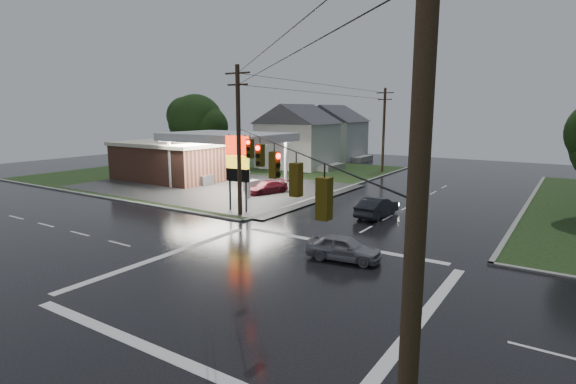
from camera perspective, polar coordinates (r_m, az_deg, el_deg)
The scene contains 14 objects.
ground at distance 21.18m, azimuth -2.31°, elevation -11.32°, with size 120.00×120.00×0.00m, color black.
grass_nw at distance 56.81m, azimuth -8.49°, elevation 2.40°, with size 36.00×36.00×0.08m, color black.
gas_station at distance 51.78m, azimuth -12.93°, elevation 4.28°, with size 26.20×18.00×5.60m.
pylon_sign at distance 34.63m, azimuth -6.45°, elevation 3.99°, with size 2.00×0.35×6.00m.
utility_pole_nw at distance 33.07m, azimuth -6.28°, elevation 6.67°, with size 2.20×0.32×11.00m.
utility_pole_se at distance 7.11m, azimuth 15.77°, elevation -7.32°, with size 2.20×0.32×11.00m.
utility_pole_n at distance 57.97m, azimuth 12.06°, elevation 7.83°, with size 2.20×0.32×10.50m.
traffic_signals at distance 19.70m, azimuth -2.44°, elevation 6.44°, with size 26.87×26.87×1.47m.
house_near at distance 61.37m, azimuth 1.24°, elevation 7.19°, with size 11.05×8.48×8.60m.
house_far at distance 72.27m, azimuth 5.65°, elevation 7.63°, with size 11.05×8.48×8.60m.
tree_nw_behind at distance 64.58m, azimuth -11.53°, elevation 8.73°, with size 8.93×7.60×10.00m.
car_north at distance 33.93m, azimuth 11.24°, elevation -1.87°, with size 1.57×4.51×1.49m, color black.
car_crossing at distance 24.00m, azimuth 7.10°, elevation -7.04°, with size 1.60×3.98×1.35m, color gray.
car_pump at distance 42.26m, azimuth -2.76°, elevation 0.56°, with size 1.75×4.30×1.25m, color maroon.
Camera 1 is at (11.46, -16.00, 7.84)m, focal length 28.00 mm.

